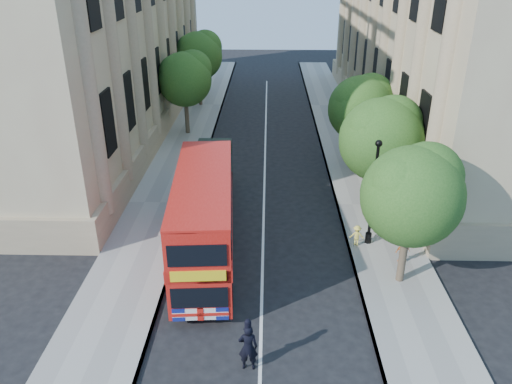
# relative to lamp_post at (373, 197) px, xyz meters

# --- Properties ---
(ground) EXTENTS (120.00, 120.00, 0.00)m
(ground) POSITION_rel_lamp_post_xyz_m (-5.00, -6.00, -2.51)
(ground) COLOR black
(ground) RESTS_ON ground
(pavement_right) EXTENTS (3.50, 80.00, 0.12)m
(pavement_right) POSITION_rel_lamp_post_xyz_m (0.75, 4.00, -2.45)
(pavement_right) COLOR gray
(pavement_right) RESTS_ON ground
(pavement_left) EXTENTS (3.50, 80.00, 0.12)m
(pavement_left) POSITION_rel_lamp_post_xyz_m (-10.75, 4.00, -2.45)
(pavement_left) COLOR gray
(pavement_left) RESTS_ON ground
(building_right) EXTENTS (12.00, 38.00, 18.00)m
(building_right) POSITION_rel_lamp_post_xyz_m (8.80, 18.00, 6.49)
(building_right) COLOR tan
(building_right) RESTS_ON ground
(building_left) EXTENTS (12.00, 38.00, 18.00)m
(building_left) POSITION_rel_lamp_post_xyz_m (-18.80, 18.00, 6.49)
(building_left) COLOR tan
(building_left) RESTS_ON ground
(tree_right_near) EXTENTS (4.00, 4.00, 6.08)m
(tree_right_near) POSITION_rel_lamp_post_xyz_m (0.84, -2.97, 1.74)
(tree_right_near) COLOR #473828
(tree_right_near) RESTS_ON ground
(tree_right_mid) EXTENTS (4.20, 4.20, 6.37)m
(tree_right_mid) POSITION_rel_lamp_post_xyz_m (0.84, 3.03, 1.93)
(tree_right_mid) COLOR #473828
(tree_right_mid) RESTS_ON ground
(tree_right_far) EXTENTS (4.00, 4.00, 6.15)m
(tree_right_far) POSITION_rel_lamp_post_xyz_m (0.84, 9.03, 1.80)
(tree_right_far) COLOR #473828
(tree_right_far) RESTS_ON ground
(tree_left_far) EXTENTS (4.00, 4.00, 6.30)m
(tree_left_far) POSITION_rel_lamp_post_xyz_m (-10.96, 16.03, 1.93)
(tree_left_far) COLOR #473828
(tree_left_far) RESTS_ON ground
(tree_left_back) EXTENTS (4.20, 4.20, 6.65)m
(tree_left_back) POSITION_rel_lamp_post_xyz_m (-10.96, 24.03, 2.20)
(tree_left_back) COLOR #473828
(tree_left_back) RESTS_ON ground
(lamp_post) EXTENTS (0.32, 0.32, 5.16)m
(lamp_post) POSITION_rel_lamp_post_xyz_m (0.00, 0.00, 0.00)
(lamp_post) COLOR black
(lamp_post) RESTS_ON pavement_right
(double_decker_bus) EXTENTS (2.98, 9.04, 4.11)m
(double_decker_bus) POSITION_rel_lamp_post_xyz_m (-7.53, -1.73, -0.24)
(double_decker_bus) COLOR red
(double_decker_bus) RESTS_ON ground
(box_van) EXTENTS (2.02, 4.79, 2.72)m
(box_van) POSITION_rel_lamp_post_xyz_m (-7.90, 5.10, -1.18)
(box_van) COLOR black
(box_van) RESTS_ON ground
(police_constable) EXTENTS (0.65, 0.42, 1.77)m
(police_constable) POSITION_rel_lamp_post_xyz_m (-5.40, -8.00, -1.62)
(police_constable) COLOR black
(police_constable) RESTS_ON ground
(woman_pedestrian) EXTENTS (1.14, 1.08, 1.87)m
(woman_pedestrian) POSITION_rel_lamp_post_xyz_m (0.67, 1.86, -1.46)
(woman_pedestrian) COLOR beige
(woman_pedestrian) RESTS_ON pavement_right
(child_a) EXTENTS (0.70, 0.40, 1.12)m
(child_a) POSITION_rel_lamp_post_xyz_m (1.19, -1.67, -1.83)
(child_a) COLOR orange
(child_a) RESTS_ON pavement_right
(child_b) EXTENTS (0.69, 0.45, 1.02)m
(child_b) POSITION_rel_lamp_post_xyz_m (-0.60, -0.23, -1.88)
(child_b) COLOR #E6D44E
(child_b) RESTS_ON pavement_right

